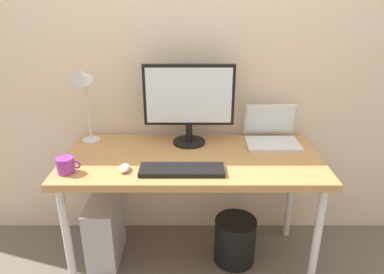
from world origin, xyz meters
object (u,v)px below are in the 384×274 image
(coffee_mug, at_px, (66,165))
(computer_tower, at_px, (105,230))
(desk_lamp, at_px, (84,88))
(mouse, at_px, (124,168))
(monitor, at_px, (189,100))
(laptop, at_px, (271,133))
(wastebasket, at_px, (235,240))
(keyboard, at_px, (182,170))
(desk, at_px, (192,167))

(coffee_mug, relative_size, computer_tower, 0.30)
(desk_lamp, relative_size, mouse, 5.44)
(monitor, bearing_deg, coffee_mug, -148.24)
(coffee_mug, bearing_deg, laptop, 19.71)
(laptop, bearing_deg, wastebasket, -137.14)
(monitor, relative_size, mouse, 5.98)
(monitor, height_order, keyboard, monitor)
(laptop, distance_m, keyboard, 0.68)
(monitor, bearing_deg, mouse, -132.00)
(desk, xyz_separation_m, keyboard, (-0.05, -0.19, 0.08))
(desk_lamp, bearing_deg, desk, -17.23)
(desk_lamp, xyz_separation_m, wastebasket, (0.90, -0.19, -0.94))
(mouse, distance_m, coffee_mug, 0.30)
(desk, height_order, monitor, monitor)
(laptop, distance_m, computer_tower, 1.21)
(monitor, distance_m, computer_tower, 0.98)
(wastebasket, bearing_deg, monitor, 147.42)
(desk, xyz_separation_m, laptop, (0.49, 0.21, 0.12))
(coffee_mug, height_order, computer_tower, coffee_mug)
(computer_tower, bearing_deg, wastebasket, -1.67)
(monitor, xyz_separation_m, mouse, (-0.33, -0.37, -0.26))
(mouse, height_order, wastebasket, mouse)
(laptop, bearing_deg, desk, -156.60)
(coffee_mug, xyz_separation_m, wastebasket, (0.92, 0.21, -0.63))
(laptop, relative_size, mouse, 3.56)
(wastebasket, bearing_deg, computer_tower, 178.33)
(monitor, height_order, mouse, monitor)
(desk_lamp, bearing_deg, keyboard, -33.49)
(desk_lamp, xyz_separation_m, mouse, (0.28, -0.37, -0.33))
(desk_lamp, distance_m, keyboard, 0.77)
(desk_lamp, relative_size, coffee_mug, 3.92)
(desk, distance_m, computer_tower, 0.72)
(desk, distance_m, desk_lamp, 0.78)
(keyboard, height_order, mouse, mouse)
(desk, distance_m, laptop, 0.55)
(desk, height_order, laptop, laptop)
(coffee_mug, distance_m, wastebasket, 1.14)
(keyboard, height_order, computer_tower, keyboard)
(monitor, bearing_deg, desk_lamp, 179.91)
(laptop, xyz_separation_m, mouse, (-0.84, -0.39, -0.04))
(monitor, distance_m, laptop, 0.56)
(monitor, bearing_deg, laptop, 2.02)
(laptop, bearing_deg, computer_tower, -170.24)
(coffee_mug, xyz_separation_m, computer_tower, (0.10, 0.23, -0.57))
(computer_tower, xyz_separation_m, wastebasket, (0.82, -0.02, -0.06))
(desk_lamp, xyz_separation_m, keyboard, (0.58, -0.38, -0.34))
(desk, bearing_deg, monitor, 95.26)
(monitor, relative_size, laptop, 1.68)
(desk, bearing_deg, computer_tower, 176.55)
(coffee_mug, bearing_deg, keyboard, 0.82)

